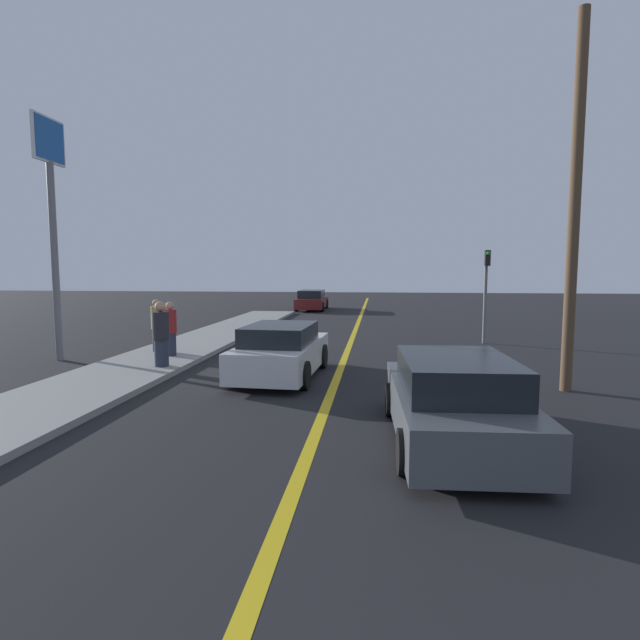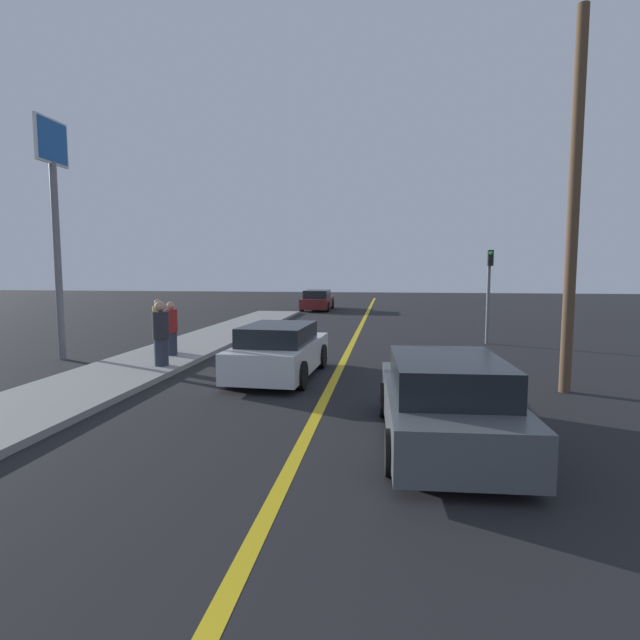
{
  "view_description": "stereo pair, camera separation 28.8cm",
  "coord_description": "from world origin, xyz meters",
  "px_view_note": "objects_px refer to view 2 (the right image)",
  "views": [
    {
      "loc": [
        0.98,
        0.94,
        2.64
      ],
      "look_at": [
        -0.69,
        15.24,
        1.19
      ],
      "focal_mm": 28.0,
      "sensor_mm": 36.0,
      "label": 1
    },
    {
      "loc": [
        1.27,
        0.98,
        2.64
      ],
      "look_at": [
        -0.69,
        15.24,
        1.19
      ],
      "focal_mm": 28.0,
      "sensor_mm": 36.0,
      "label": 2
    }
  ],
  "objects_px": {
    "traffic_light": "(489,286)",
    "pedestrian_mid_group": "(161,334)",
    "car_ahead_center": "(280,351)",
    "pedestrian_by_sign": "(158,325)",
    "car_far_distant": "(318,300)",
    "car_near_right_lane": "(446,402)",
    "roadside_sign": "(54,193)",
    "pedestrian_far_standing": "(171,329)",
    "utility_pole": "(574,205)"
  },
  "relations": [
    {
      "from": "roadside_sign",
      "to": "utility_pole",
      "type": "xyz_separation_m",
      "value": [
        13.36,
        -2.17,
        -0.84
      ]
    },
    {
      "from": "car_ahead_center",
      "to": "roadside_sign",
      "type": "distance_m",
      "value": 8.21
    },
    {
      "from": "utility_pole",
      "to": "car_far_distant",
      "type": "bearing_deg",
      "value": 111.57
    },
    {
      "from": "car_near_right_lane",
      "to": "car_far_distant",
      "type": "bearing_deg",
      "value": 100.02
    },
    {
      "from": "car_ahead_center",
      "to": "pedestrian_by_sign",
      "type": "relative_size",
      "value": 2.56
    },
    {
      "from": "car_ahead_center",
      "to": "car_far_distant",
      "type": "distance_m",
      "value": 20.82
    },
    {
      "from": "pedestrian_far_standing",
      "to": "roadside_sign",
      "type": "height_order",
      "value": "roadside_sign"
    },
    {
      "from": "car_ahead_center",
      "to": "pedestrian_far_standing",
      "type": "distance_m",
      "value": 4.13
    },
    {
      "from": "car_near_right_lane",
      "to": "traffic_light",
      "type": "height_order",
      "value": "traffic_light"
    },
    {
      "from": "car_ahead_center",
      "to": "traffic_light",
      "type": "xyz_separation_m",
      "value": [
        6.16,
        6.37,
        1.45
      ]
    },
    {
      "from": "pedestrian_mid_group",
      "to": "pedestrian_by_sign",
      "type": "height_order",
      "value": "pedestrian_mid_group"
    },
    {
      "from": "traffic_light",
      "to": "utility_pole",
      "type": "xyz_separation_m",
      "value": [
        0.3,
        -7.05,
        1.9
      ]
    },
    {
      "from": "car_far_distant",
      "to": "roadside_sign",
      "type": "height_order",
      "value": "roadside_sign"
    },
    {
      "from": "car_ahead_center",
      "to": "car_far_distant",
      "type": "bearing_deg",
      "value": 98.39
    },
    {
      "from": "pedestrian_far_standing",
      "to": "traffic_light",
      "type": "relative_size",
      "value": 0.48
    },
    {
      "from": "roadside_sign",
      "to": "traffic_light",
      "type": "bearing_deg",
      "value": 20.49
    },
    {
      "from": "roadside_sign",
      "to": "car_ahead_center",
      "type": "bearing_deg",
      "value": -12.22
    },
    {
      "from": "pedestrian_far_standing",
      "to": "car_ahead_center",
      "type": "bearing_deg",
      "value": -27.37
    },
    {
      "from": "car_ahead_center",
      "to": "utility_pole",
      "type": "height_order",
      "value": "utility_pole"
    },
    {
      "from": "car_near_right_lane",
      "to": "roadside_sign",
      "type": "bearing_deg",
      "value": 148.34
    },
    {
      "from": "utility_pole",
      "to": "pedestrian_by_sign",
      "type": "bearing_deg",
      "value": 163.18
    },
    {
      "from": "pedestrian_mid_group",
      "to": "car_far_distant",
      "type": "bearing_deg",
      "value": 86.52
    },
    {
      "from": "pedestrian_mid_group",
      "to": "traffic_light",
      "type": "height_order",
      "value": "traffic_light"
    },
    {
      "from": "roadside_sign",
      "to": "utility_pole",
      "type": "relative_size",
      "value": 0.87
    },
    {
      "from": "pedestrian_far_standing",
      "to": "roadside_sign",
      "type": "relative_size",
      "value": 0.23
    },
    {
      "from": "pedestrian_far_standing",
      "to": "traffic_light",
      "type": "bearing_deg",
      "value": 24.52
    },
    {
      "from": "traffic_light",
      "to": "pedestrian_mid_group",
      "type": "bearing_deg",
      "value": -147.21
    },
    {
      "from": "car_far_distant",
      "to": "pedestrian_by_sign",
      "type": "xyz_separation_m",
      "value": [
        -2.42,
        -18.11,
        0.31
      ]
    },
    {
      "from": "traffic_light",
      "to": "utility_pole",
      "type": "height_order",
      "value": "utility_pole"
    },
    {
      "from": "car_far_distant",
      "to": "roadside_sign",
      "type": "xyz_separation_m",
      "value": [
        -4.9,
        -19.23,
        4.19
      ]
    },
    {
      "from": "car_ahead_center",
      "to": "pedestrian_far_standing",
      "type": "xyz_separation_m",
      "value": [
        -3.66,
        1.89,
        0.28
      ]
    },
    {
      "from": "car_far_distant",
      "to": "roadside_sign",
      "type": "relative_size",
      "value": 0.68
    },
    {
      "from": "pedestrian_by_sign",
      "to": "pedestrian_far_standing",
      "type": "bearing_deg",
      "value": -43.76
    },
    {
      "from": "roadside_sign",
      "to": "pedestrian_mid_group",
      "type": "bearing_deg",
      "value": -17.8
    },
    {
      "from": "car_far_distant",
      "to": "pedestrian_by_sign",
      "type": "distance_m",
      "value": 18.27
    },
    {
      "from": "traffic_light",
      "to": "car_far_distant",
      "type": "bearing_deg",
      "value": 119.62
    },
    {
      "from": "pedestrian_far_standing",
      "to": "utility_pole",
      "type": "height_order",
      "value": "utility_pole"
    },
    {
      "from": "car_near_right_lane",
      "to": "pedestrian_mid_group",
      "type": "xyz_separation_m",
      "value": [
        -6.76,
        4.66,
        0.32
      ]
    },
    {
      "from": "pedestrian_by_sign",
      "to": "roadside_sign",
      "type": "xyz_separation_m",
      "value": [
        -2.49,
        -1.12,
        3.89
      ]
    },
    {
      "from": "pedestrian_mid_group",
      "to": "pedestrian_far_standing",
      "type": "height_order",
      "value": "pedestrian_mid_group"
    },
    {
      "from": "traffic_light",
      "to": "car_ahead_center",
      "type": "bearing_deg",
      "value": -134.03
    },
    {
      "from": "car_near_right_lane",
      "to": "pedestrian_by_sign",
      "type": "bearing_deg",
      "value": 136.35
    },
    {
      "from": "car_near_right_lane",
      "to": "pedestrian_by_sign",
      "type": "height_order",
      "value": "pedestrian_by_sign"
    },
    {
      "from": "car_near_right_lane",
      "to": "traffic_light",
      "type": "bearing_deg",
      "value": 73.78
    },
    {
      "from": "pedestrian_mid_group",
      "to": "roadside_sign",
      "type": "height_order",
      "value": "roadside_sign"
    },
    {
      "from": "car_near_right_lane",
      "to": "utility_pole",
      "type": "distance_m",
      "value": 5.77
    },
    {
      "from": "car_far_distant",
      "to": "pedestrian_far_standing",
      "type": "relative_size",
      "value": 2.98
    },
    {
      "from": "car_ahead_center",
      "to": "utility_pole",
      "type": "distance_m",
      "value": 7.31
    },
    {
      "from": "pedestrian_far_standing",
      "to": "pedestrian_mid_group",
      "type": "bearing_deg",
      "value": -75.02
    },
    {
      "from": "pedestrian_by_sign",
      "to": "pedestrian_mid_group",
      "type": "bearing_deg",
      "value": -62.9
    }
  ]
}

